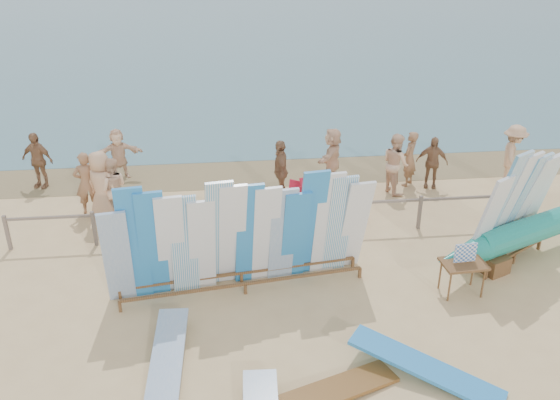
{
  "coord_description": "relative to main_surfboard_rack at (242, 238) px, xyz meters",
  "views": [
    {
      "loc": [
        -0.91,
        -9.83,
        7.19
      ],
      "look_at": [
        0.44,
        2.78,
        1.08
      ],
      "focal_mm": 38.0,
      "sensor_mm": 36.0,
      "label": 1
    }
  ],
  "objects": [
    {
      "name": "ground",
      "position": [
        0.56,
        -0.78,
        -1.23
      ],
      "size": [
        160.0,
        160.0,
        0.0
      ],
      "primitive_type": "plane",
      "color": "#DCB87F",
      "rests_on": "ground"
    },
    {
      "name": "beachgoer_1",
      "position": [
        -3.89,
        4.03,
        -0.37
      ],
      "size": [
        0.69,
        0.48,
        1.72
      ],
      "primitive_type": "imported",
      "rotation": [
        0.0,
        0.0,
        3.37
      ],
      "color": "#8C6042",
      "rests_on": "ground"
    },
    {
      "name": "beachgoer_0",
      "position": [
        -3.42,
        3.62,
        -0.29
      ],
      "size": [
        1.01,
        0.87,
        1.88
      ],
      "primitive_type": "imported",
      "rotation": [
        0.0,
        0.0,
        2.56
      ],
      "color": "tan",
      "rests_on": "ground"
    },
    {
      "name": "fence",
      "position": [
        0.56,
        2.22,
        -0.6
      ],
      "size": [
        12.08,
        0.08,
        0.9
      ],
      "color": "#7E6C5F",
      "rests_on": "ground"
    },
    {
      "name": "side_surfboard_rack",
      "position": [
        6.06,
        0.53,
        0.06
      ],
      "size": [
        2.47,
        1.85,
        2.89
      ],
      "rotation": [
        0.0,
        0.0,
        0.55
      ],
      "color": "brown",
      "rests_on": "ground"
    },
    {
      "name": "beachgoer_11",
      "position": [
        -3.39,
        6.33,
        -0.46
      ],
      "size": [
        1.49,
        0.76,
        1.53
      ],
      "primitive_type": "imported",
      "rotation": [
        0.0,
        0.0,
        0.22
      ],
      "color": "beige",
      "rests_on": "ground"
    },
    {
      "name": "flat_board_a",
      "position": [
        -1.46,
        -2.36,
        -1.23
      ],
      "size": [
        0.69,
        2.72,
        0.32
      ],
      "primitive_type": "cube",
      "rotation": [
        0.09,
        0.0,
        -0.05
      ],
      "color": "#7EA0CA",
      "rests_on": "ground"
    },
    {
      "name": "beachgoer_10",
      "position": [
        5.7,
        4.68,
        -0.46
      ],
      "size": [
        0.98,
        0.66,
        1.54
      ],
      "primitive_type": "imported",
      "rotation": [
        0.0,
        0.0,
        5.95
      ],
      "color": "#8C6042",
      "rests_on": "ground"
    },
    {
      "name": "beachgoer_5",
      "position": [
        2.89,
        5.24,
        -0.37
      ],
      "size": [
        1.12,
        1.65,
        1.71
      ],
      "primitive_type": "imported",
      "rotation": [
        0.0,
        0.0,
        4.28
      ],
      "color": "beige",
      "rests_on": "ground"
    },
    {
      "name": "flat_board_d",
      "position": [
        2.96,
        -3.05,
        -1.23
      ],
      "size": [
        2.51,
        2.02,
        0.44
      ],
      "primitive_type": "cube",
      "rotation": [
        0.14,
        0.0,
        0.95
      ],
      "color": "#2983D1",
      "rests_on": "ground"
    },
    {
      "name": "beachgoer_4",
      "position": [
        1.27,
        4.33,
        -0.36
      ],
      "size": [
        0.44,
        1.02,
        1.73
      ],
      "primitive_type": "imported",
      "rotation": [
        0.0,
        0.0,
        4.71
      ],
      "color": "#8C6042",
      "rests_on": "ground"
    },
    {
      "name": "vendor_table",
      "position": [
        4.53,
        -0.66,
        -0.83
      ],
      "size": [
        0.94,
        0.69,
        1.19
      ],
      "rotation": [
        0.0,
        0.0,
        0.07
      ],
      "color": "brown",
      "rests_on": "ground"
    },
    {
      "name": "outrigger_canoe",
      "position": [
        7.38,
        0.91,
        -0.56
      ],
      "size": [
        6.95,
        3.46,
        1.04
      ],
      "rotation": [
        0.0,
        0.0,
        0.41
      ],
      "color": "brown",
      "rests_on": "ground"
    },
    {
      "name": "flat_board_c",
      "position": [
        1.16,
        -3.37,
        -1.23
      ],
      "size": [
        2.71,
        1.55,
        0.22
      ],
      "primitive_type": "cube",
      "rotation": [
        0.06,
        0.0,
        1.96
      ],
      "color": "brown",
      "rests_on": "ground"
    },
    {
      "name": "beach_chair_right",
      "position": [
        2.92,
        3.01,
        -0.99
      ],
      "size": [
        0.59,
        0.61,
        0.81
      ],
      "rotation": [
        0.0,
        0.0,
        -0.17
      ],
      "color": "#B41329",
      "rests_on": "ground"
    },
    {
      "name": "beachgoer_2",
      "position": [
        -3.18,
        3.66,
        -0.39
      ],
      "size": [
        0.85,
        0.48,
        1.67
      ],
      "primitive_type": "imported",
      "rotation": [
        0.0,
        0.0,
        3.25
      ],
      "color": "beige",
      "rests_on": "ground"
    },
    {
      "name": "main_surfboard_rack",
      "position": [
        0.0,
        0.0,
        0.0
      ],
      "size": [
        5.53,
        1.46,
        2.72
      ],
      "rotation": [
        0.0,
        0.0,
        0.14
      ],
      "color": "brown",
      "rests_on": "ground"
    },
    {
      "name": "stroller",
      "position": [
        1.98,
        3.07,
        -0.81
      ],
      "size": [
        0.76,
        0.9,
        1.05
      ],
      "rotation": [
        0.0,
        0.0,
        0.34
      ],
      "color": "#B41329",
      "rests_on": "ground"
    },
    {
      "name": "beachgoer_extra_1",
      "position": [
        -5.61,
        5.89,
        -0.4
      ],
      "size": [
        1.06,
        0.74,
        1.66
      ],
      "primitive_type": "imported",
      "rotation": [
        0.0,
        0.0,
        5.92
      ],
      "color": "#8C6042",
      "rests_on": "ground"
    },
    {
      "name": "beachgoer_7",
      "position": [
        5.09,
        4.88,
        -0.41
      ],
      "size": [
        0.63,
        0.67,
        1.64
      ],
      "primitive_type": "imported",
      "rotation": [
        0.0,
        0.0,
        4.03
      ],
      "color": "#8C6042",
      "rests_on": "ground"
    },
    {
      "name": "beach_chair_left",
      "position": [
        1.54,
        3.33,
        -0.97
      ],
      "size": [
        0.77,
        0.78,
        0.87
      ],
      "rotation": [
        0.0,
        0.0,
        -0.61
      ],
      "color": "#B41329",
      "rests_on": "ground"
    },
    {
      "name": "beachgoer_extra_0",
      "position": [
        8.02,
        4.49,
        -0.3
      ],
      "size": [
        0.87,
        1.3,
        1.86
      ],
      "primitive_type": "imported",
      "rotation": [
        0.0,
        0.0,
        1.23
      ],
      "color": "tan",
      "rests_on": "ground"
    },
    {
      "name": "beachgoer_8",
      "position": [
        4.55,
        4.46,
        -0.35
      ],
      "size": [
        0.64,
        0.93,
        1.75
      ],
      "primitive_type": "imported",
      "rotation": [
        0.0,
        0.0,
        1.87
      ],
      "color": "beige",
      "rests_on": "ground"
    },
    {
      "name": "wet_sand_strip",
      "position": [
        0.56,
        6.42,
        -1.23
      ],
      "size": [
        40.0,
        2.6,
        0.01
      ],
      "primitive_type": "cube",
      "color": "olive",
      "rests_on": "ground"
    }
  ]
}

